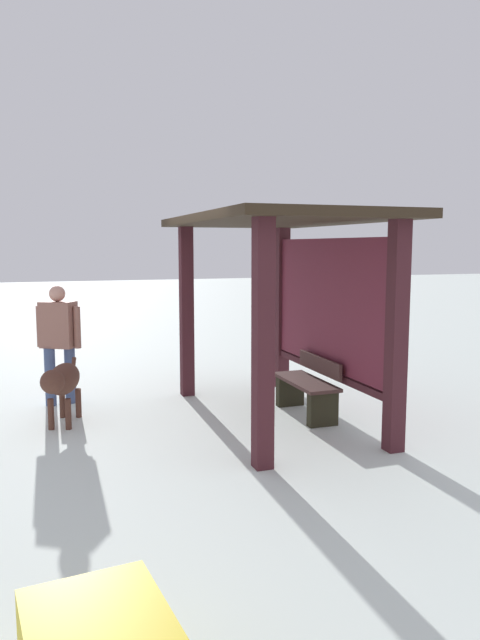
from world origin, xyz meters
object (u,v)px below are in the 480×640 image
object	(u,v)px
person_walking	(59,336)
dog	(62,381)
bus_shelter	(290,265)
bench_left_inside	(307,389)

from	to	relation	value
person_walking	dog	distance (m)	1.06
person_walking	dog	size ratio (longest dim) A/B	1.46
dog	person_walking	bearing A→B (deg)	179.33
bus_shelter	person_walking	size ratio (longest dim) A/B	2.21
person_walking	bench_left_inside	bearing A→B (deg)	61.88
bus_shelter	person_walking	world-z (taller)	bus_shelter
person_walking	bus_shelter	bearing A→B (deg)	59.69
dog	bench_left_inside	bearing A→B (deg)	79.22
bench_left_inside	person_walking	distance (m)	3.30
person_walking	dog	world-z (taller)	person_walking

